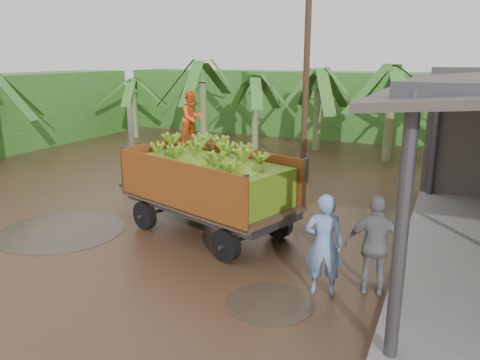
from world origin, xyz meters
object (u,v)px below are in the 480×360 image
object	(u,v)px
man_grey	(376,246)
man_blue	(324,245)
banana_trailer	(209,182)
utility_pole	(306,67)

from	to	relation	value
man_grey	man_blue	bearing A→B (deg)	15.86
banana_trailer	man_grey	distance (m)	4.62
man_blue	utility_pole	bearing A→B (deg)	-85.49
utility_pole	man_blue	bearing A→B (deg)	-70.65
man_grey	utility_pole	distance (m)	10.44
man_blue	man_grey	bearing A→B (deg)	-169.60
man_grey	utility_pole	size ratio (longest dim) A/B	0.24
banana_trailer	utility_pole	xyz separation A→B (m)	(0.15, 7.57, 2.68)
man_grey	utility_pole	xyz separation A→B (m)	(-4.22, 9.05, 3.07)
banana_trailer	man_blue	world-z (taller)	banana_trailer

